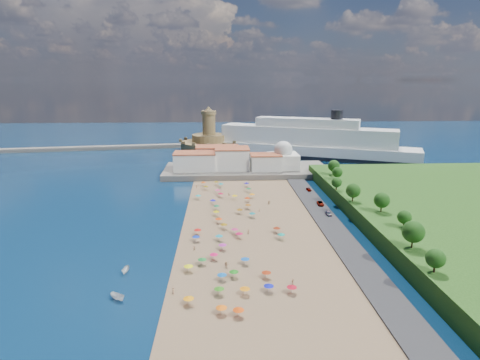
{
  "coord_description": "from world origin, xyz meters",
  "views": [
    {
      "loc": [
        -4.58,
        -143.17,
        50.05
      ],
      "look_at": [
        4.0,
        25.0,
        8.0
      ],
      "focal_mm": 30.0,
      "sensor_mm": 36.0,
      "label": 1
    }
  ],
  "objects": [
    {
      "name": "hillside_trees",
      "position": [
        47.75,
        -8.21,
        10.05
      ],
      "size": [
        12.76,
        105.37,
        7.62
      ],
      "color": "#382314",
      "rests_on": "hillside"
    },
    {
      "name": "beach_parasols",
      "position": [
        -1.69,
        -12.12,
        2.15
      ],
      "size": [
        31.41,
        114.83,
        2.2
      ],
      "color": "gray",
      "rests_on": "beach"
    },
    {
      "name": "domed_building",
      "position": [
        30.0,
        71.0,
        8.97
      ],
      "size": [
        16.0,
        16.0,
        15.0
      ],
      "color": "silver",
      "rests_on": "terrace"
    },
    {
      "name": "parked_cars",
      "position": [
        36.0,
        12.5,
        1.38
      ],
      "size": [
        2.76,
        38.52,
        1.44
      ],
      "color": "gray",
      "rests_on": "promenade"
    },
    {
      "name": "fortress",
      "position": [
        -12.0,
        138.0,
        6.68
      ],
      "size": [
        40.0,
        40.0,
        32.4
      ],
      "color": "olive",
      "rests_on": "ground"
    },
    {
      "name": "terrace",
      "position": [
        10.0,
        73.0,
        1.5
      ],
      "size": [
        90.0,
        36.0,
        3.0
      ],
      "primitive_type": "cube",
      "color": "#59544C",
      "rests_on": "ground"
    },
    {
      "name": "cruise_ship",
      "position": [
        53.0,
        118.88,
        9.34
      ],
      "size": [
        141.16,
        76.34,
        31.53
      ],
      "color": "black",
      "rests_on": "ground"
    },
    {
      "name": "jetty",
      "position": [
        -12.0,
        108.0,
        1.2
      ],
      "size": [
        18.0,
        70.0,
        2.4
      ],
      "primitive_type": "cube",
      "color": "#59544C",
      "rests_on": "ground"
    },
    {
      "name": "beachgoers",
      "position": [
        1.56,
        -4.96,
        1.12
      ],
      "size": [
        32.82,
        97.8,
        1.85
      ],
      "color": "tan",
      "rests_on": "beach"
    },
    {
      "name": "ground",
      "position": [
        0.0,
        0.0,
        0.0
      ],
      "size": [
        700.0,
        700.0,
        0.0
      ],
      "primitive_type": "plane",
      "color": "#071938",
      "rests_on": "ground"
    },
    {
      "name": "breakwater",
      "position": [
        -110.0,
        153.0,
        1.3
      ],
      "size": [
        199.03,
        34.77,
        2.6
      ],
      "primitive_type": "cube",
      "rotation": [
        0.0,
        0.0,
        0.14
      ],
      "color": "#59544C",
      "rests_on": "ground"
    },
    {
      "name": "waterfront_buildings",
      "position": [
        -3.05,
        73.64,
        7.88
      ],
      "size": [
        57.0,
        29.0,
        11.0
      ],
      "color": "silver",
      "rests_on": "terrace"
    },
    {
      "name": "moored_boats",
      "position": [
        -29.38,
        -52.01,
        0.8
      ],
      "size": [
        4.5,
        17.71,
        1.68
      ],
      "color": "white",
      "rests_on": "ground"
    }
  ]
}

